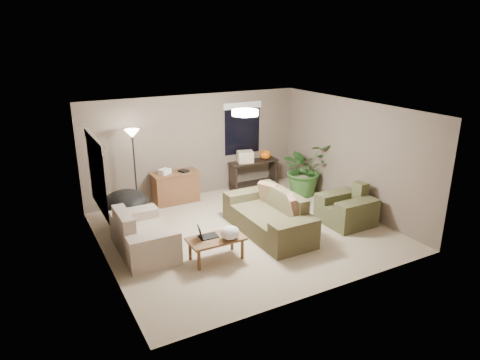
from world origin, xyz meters
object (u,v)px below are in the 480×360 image
coffee_table (216,241)px  desk (176,187)px  armchair (347,210)px  main_sofa (270,218)px  loveseat (142,237)px  floor_lamp (133,144)px  houseplant (305,174)px  papasan_chair (126,206)px  console_table (254,172)px  cat_scratching_post (302,187)px

coffee_table → desk: 3.00m
coffee_table → armchair: bearing=2.2°
main_sofa → desk: (-1.10, 2.46, 0.08)m
loveseat → coffee_table: loveseat is taller
coffee_table → floor_lamp: 3.12m
armchair → houseplant: houseplant is taller
main_sofa → papasan_chair: (-2.49, 1.62, 0.17)m
coffee_table → console_table: bearing=50.0°
loveseat → console_table: (3.55, 2.04, 0.14)m
main_sofa → console_table: size_ratio=1.69×
main_sofa → console_table: bearing=67.0°
console_table → loveseat: bearing=-150.1°
houseplant → cat_scratching_post: (-0.11, -0.07, -0.31)m
coffee_table → cat_scratching_post: (3.28, 1.91, -0.14)m
main_sofa → coffee_table: (-1.44, -0.51, 0.06)m
loveseat → console_table: 4.09m
armchair → console_table: (-0.65, 2.83, 0.14)m
cat_scratching_post → loveseat: bearing=-167.0°
main_sofa → loveseat: bearing=171.2°
console_table → houseplant: 1.33m
armchair → houseplant: bearing=81.9°
loveseat → cat_scratching_post: bearing=13.0°
loveseat → main_sofa: bearing=-8.8°
main_sofa → desk: 2.70m
loveseat → cat_scratching_post: size_ratio=3.20×
coffee_table → console_table: size_ratio=0.77×
floor_lamp → console_table: bearing=2.7°
papasan_chair → cat_scratching_post: 4.34m
armchair → cat_scratching_post: armchair is taller
main_sofa → cat_scratching_post: main_sofa is taller
loveseat → houseplant: 4.60m
houseplant → coffee_table: bearing=-149.6°
desk → papasan_chair: size_ratio=1.10×
floor_lamp → loveseat: bearing=-103.1°
coffee_table → floor_lamp: (-0.64, 2.79, 1.24)m
coffee_table → papasan_chair: bearing=116.1°
cat_scratching_post → houseplant: bearing=34.2°
loveseat → armchair: (4.20, -0.79, 0.00)m
papasan_chair → console_table: bearing=12.9°
main_sofa → floor_lamp: size_ratio=1.15×
main_sofa → console_table: (1.03, 2.43, 0.14)m
loveseat → desk: loveseat is taller
main_sofa → papasan_chair: 2.97m
cat_scratching_post → papasan_chair: bearing=177.0°
console_table → papasan_chair: size_ratio=1.30×
coffee_table → desk: bearing=83.4°
desk → loveseat: bearing=-124.4°
floor_lamp → cat_scratching_post: floor_lamp is taller
armchair → floor_lamp: 4.79m
papasan_chair → houseplant: size_ratio=0.74×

